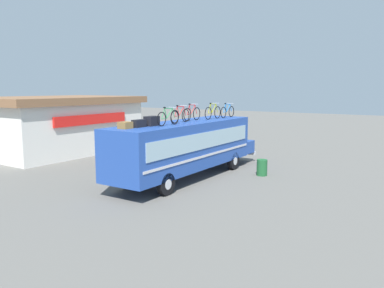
# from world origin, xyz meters

# --- Properties ---
(ground_plane) EXTENTS (120.00, 120.00, 0.00)m
(ground_plane) POSITION_xyz_m (0.00, 0.00, 0.00)
(ground_plane) COLOR #605E59
(bus) EXTENTS (11.95, 2.65, 3.11)m
(bus) POSITION_xyz_m (0.23, 0.00, 1.82)
(bus) COLOR #23479E
(bus) RESTS_ON ground
(luggage_bag_1) EXTENTS (0.52, 0.50, 0.30)m
(luggage_bag_1) POSITION_xyz_m (-4.29, 0.30, 3.26)
(luggage_bag_1) COLOR olive
(luggage_bag_1) RESTS_ON bus
(luggage_bag_2) EXTENTS (0.71, 0.33, 0.35)m
(luggage_bag_2) POSITION_xyz_m (-3.49, 0.19, 3.29)
(luggage_bag_2) COLOR black
(luggage_bag_2) RESTS_ON bus
(luggage_bag_3) EXTENTS (0.70, 0.46, 0.47)m
(luggage_bag_3) POSITION_xyz_m (-2.64, 0.12, 3.34)
(luggage_bag_3) COLOR black
(luggage_bag_3) RESTS_ON bus
(rooftop_bicycle_1) EXTENTS (1.75, 0.44, 0.91)m
(rooftop_bicycle_1) POSITION_xyz_m (-2.01, -0.40, 3.49)
(rooftop_bicycle_1) COLOR black
(rooftop_bicycle_1) RESTS_ON bus
(rooftop_bicycle_2) EXTENTS (1.70, 0.44, 0.93)m
(rooftop_bicycle_2) POSITION_xyz_m (-0.43, -0.02, 3.50)
(rooftop_bicycle_2) COLOR black
(rooftop_bicycle_2) RESTS_ON bus
(rooftop_bicycle_3) EXTENTS (1.68, 0.44, 0.96)m
(rooftop_bicycle_3) POSITION_xyz_m (0.99, 0.17, 3.51)
(rooftop_bicycle_3) COLOR black
(rooftop_bicycle_3) RESTS_ON bus
(rooftop_bicycle_4) EXTENTS (1.82, 0.44, 0.97)m
(rooftop_bicycle_4) POSITION_xyz_m (2.58, -0.26, 3.51)
(rooftop_bicycle_4) COLOR black
(rooftop_bicycle_4) RESTS_ON bus
(rooftop_bicycle_5) EXTENTS (1.73, 0.44, 0.91)m
(rooftop_bicycle_5) POSITION_xyz_m (4.11, -0.41, 3.49)
(rooftop_bicycle_5) COLOR black
(rooftop_bicycle_5) RESTS_ON bus
(roadside_building) EXTENTS (11.83, 8.45, 4.26)m
(roadside_building) POSITION_xyz_m (2.09, 13.48, 2.17)
(roadside_building) COLOR silver
(roadside_building) RESTS_ON ground
(trash_bin) EXTENTS (0.59, 0.59, 0.92)m
(trash_bin) POSITION_xyz_m (2.99, -3.25, 0.46)
(trash_bin) COLOR #1E592D
(trash_bin) RESTS_ON ground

